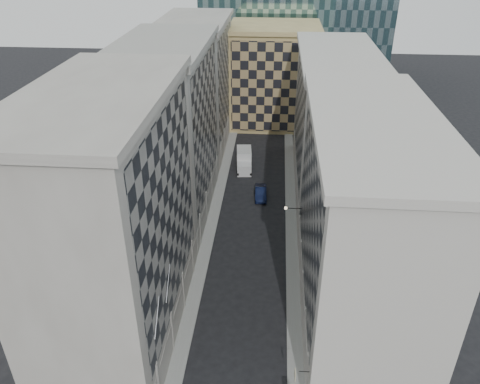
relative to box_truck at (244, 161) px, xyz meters
The scene contains 13 objects.
sidewalk_west 16.52m from the box_truck, 100.85° to the right, with size 1.50×100.00×0.15m, color gray.
sidewalk_east 17.83m from the box_truck, 65.42° to the right, with size 1.50×100.00×0.15m, color gray.
bldg_left_a 37.72m from the box_truck, 103.94° to the right, with size 10.80×22.80×23.70m.
bldg_left_b 18.69m from the box_truck, 123.53° to the right, with size 10.80×22.80×22.70m.
bldg_left_c 15.61m from the box_truck, 134.69° to the left, with size 10.80×22.80×21.70m.
bldg_right_a 34.96m from the box_truck, 67.32° to the right, with size 10.80×26.80×20.70m.
bldg_right_b 16.11m from the box_truck, 17.75° to the right, with size 10.80×28.80×19.70m.
tan_block 23.54m from the box_truck, 79.19° to the left, with size 16.80×14.80×18.80m.
flagpoles_left 40.89m from the box_truck, 95.33° to the right, with size 0.10×6.33×2.33m.
bracket_lamp 23.62m from the box_truck, 73.60° to the right, with size 1.98×0.36×0.36m.
box_truck is the anchor object (origin of this frame).
dark_car 9.79m from the box_truck, 71.66° to the right, with size 1.62×4.66×1.53m, color #0E1635.
shop_sign 43.83m from the box_truck, 80.65° to the right, with size 1.16×0.74×0.82m.
Camera 1 is at (2.56, -21.95, 34.07)m, focal length 35.00 mm.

